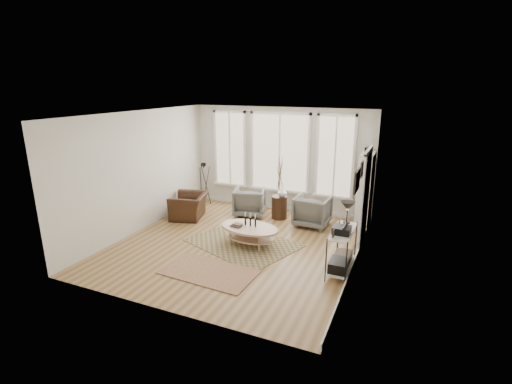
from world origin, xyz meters
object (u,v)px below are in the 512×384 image
at_px(low_shelf, 342,246).
at_px(side_table, 280,188).
at_px(bookcase, 365,191).
at_px(coffee_table, 249,231).
at_px(accent_chair, 189,206).
at_px(armchair_right, 313,211).
at_px(armchair_left, 249,202).

xyz_separation_m(low_shelf, side_table, (-2.10, 2.29, 0.32)).
xyz_separation_m(bookcase, side_table, (-2.16, -0.23, -0.12)).
relative_size(low_shelf, coffee_table, 0.88).
relative_size(low_shelf, accent_chair, 1.31).
distance_m(bookcase, coffee_table, 3.11).
bearing_deg(armchair_right, accent_chair, 14.99).
relative_size(coffee_table, armchair_right, 1.71).
xyz_separation_m(armchair_left, side_table, (0.84, 0.08, 0.45)).
bearing_deg(armchair_right, low_shelf, 120.29).
distance_m(armchair_right, side_table, 1.07).
bearing_deg(accent_chair, low_shelf, 56.19).
bearing_deg(armchair_left, bookcase, 170.49).
bearing_deg(bookcase, accent_chair, -165.48).
bearing_deg(low_shelf, bookcase, 88.72).
xyz_separation_m(bookcase, armchair_right, (-1.20, -0.40, -0.56)).
height_order(coffee_table, side_table, side_table).
height_order(armchair_right, side_table, side_table).
relative_size(bookcase, accent_chair, 2.06).
relative_size(coffee_table, side_table, 0.85).
xyz_separation_m(bookcase, coffee_table, (-2.19, -2.13, -0.62)).
height_order(low_shelf, side_table, side_table).
distance_m(bookcase, side_table, 2.17).
distance_m(low_shelf, coffee_table, 2.17).
relative_size(armchair_left, armchair_right, 0.97).
height_order(low_shelf, accent_chair, low_shelf).
bearing_deg(bookcase, side_table, -173.89).
bearing_deg(accent_chair, armchair_left, 104.27).
bearing_deg(accent_chair, armchair_right, 86.74).
bearing_deg(accent_chair, bookcase, 88.23).
distance_m(low_shelf, armchair_right, 2.41).
relative_size(bookcase, side_table, 1.19).
height_order(armchair_right, accent_chair, armchair_right).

